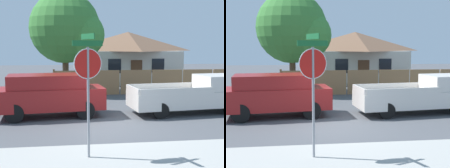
{
  "view_description": "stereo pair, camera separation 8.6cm",
  "coord_description": "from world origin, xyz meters",
  "views": [
    {
      "loc": [
        -1.37,
        -11.51,
        3.09
      ],
      "look_at": [
        0.24,
        0.55,
        1.6
      ],
      "focal_mm": 50.0,
      "sensor_mm": 36.0,
      "label": 1
    },
    {
      "loc": [
        -1.28,
        -11.53,
        3.09
      ],
      "look_at": [
        0.24,
        0.55,
        1.6
      ],
      "focal_mm": 50.0,
      "sensor_mm": 36.0,
      "label": 2
    }
  ],
  "objects": [
    {
      "name": "oak_tree",
      "position": [
        -1.47,
        8.98,
        4.15
      ],
      "size": [
        4.82,
        4.59,
        6.55
      ],
      "color": "brown",
      "rests_on": "ground"
    },
    {
      "name": "red_suv",
      "position": [
        -2.31,
        2.12,
        1.02
      ],
      "size": [
        4.82,
        2.33,
        1.87
      ],
      "rotation": [
        0.0,
        0.0,
        0.1
      ],
      "color": "maroon",
      "rests_on": "ground"
    },
    {
      "name": "wooden_fence",
      "position": [
        3.83,
        8.01,
        0.78
      ],
      "size": [
        12.57,
        0.12,
        1.66
      ],
      "color": "#997047",
      "rests_on": "ground"
    },
    {
      "name": "house",
      "position": [
        3.72,
        15.93,
        2.24
      ],
      "size": [
        8.25,
        8.02,
        4.32
      ],
      "color": "beige",
      "rests_on": "ground"
    },
    {
      "name": "orange_pickup",
      "position": [
        4.28,
        2.15,
        0.83
      ],
      "size": [
        5.6,
        2.45,
        1.74
      ],
      "rotation": [
        0.0,
        0.0,
        0.1
      ],
      "color": "silver",
      "rests_on": "ground"
    },
    {
      "name": "sidewalk_strip",
      "position": [
        0.0,
        -3.6,
        0.0
      ],
      "size": [
        36.0,
        3.2,
        0.01
      ],
      "color": "#A3A39E",
      "rests_on": "ground"
    },
    {
      "name": "ground_plane",
      "position": [
        0.0,
        0.0,
        0.0
      ],
      "size": [
        80.0,
        80.0,
        0.0
      ],
      "primitive_type": "plane",
      "color": "#4C4F54"
    },
    {
      "name": "stop_sign",
      "position": [
        -0.9,
        -3.11,
        2.34
      ],
      "size": [
        0.84,
        0.75,
        3.42
      ],
      "rotation": [
        0.0,
        0.0,
        0.38
      ],
      "color": "gray",
      "rests_on": "ground"
    }
  ]
}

